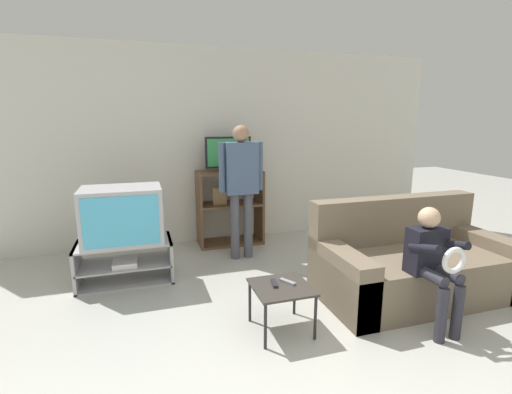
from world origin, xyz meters
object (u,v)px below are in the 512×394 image
(television_main, at_px, (122,215))
(television_flat, at_px, (228,155))
(remote_control_black, at_px, (274,283))
(media_shelf, at_px, (230,207))
(couch, at_px, (411,264))
(person_standing_adult, at_px, (241,179))
(remote_control_white, at_px, (288,282))
(snack_table, at_px, (281,291))
(tv_stand, at_px, (125,262))
(person_seated_child, at_px, (433,258))

(television_main, distance_m, television_flat, 1.67)
(television_flat, distance_m, remote_control_black, 2.35)
(media_shelf, bearing_deg, couch, -56.21)
(remote_control_black, xyz_separation_m, person_standing_adult, (0.16, 1.60, 0.58))
(remote_control_black, bearing_deg, television_flat, 97.37)
(television_flat, distance_m, remote_control_white, 2.35)
(snack_table, bearing_deg, couch, 9.28)
(tv_stand, bearing_deg, person_seated_child, -34.69)
(television_flat, relative_size, snack_table, 1.35)
(television_flat, height_order, couch, television_flat)
(television_main, xyz_separation_m, remote_control_white, (1.28, -1.31, -0.32))
(tv_stand, xyz_separation_m, remote_control_white, (1.29, -1.32, 0.18))
(snack_table, bearing_deg, tv_stand, 131.92)
(media_shelf, distance_m, remote_control_white, 2.18)
(remote_control_white, bearing_deg, person_standing_adult, 57.46)
(media_shelf, distance_m, person_standing_adult, 0.74)
(tv_stand, distance_m, television_main, 0.50)
(snack_table, xyz_separation_m, person_standing_adult, (0.12, 1.64, 0.64))
(media_shelf, bearing_deg, remote_control_white, -91.14)
(snack_table, bearing_deg, remote_control_white, 28.36)
(tv_stand, distance_m, media_shelf, 1.61)
(television_flat, relative_size, remote_control_white, 4.24)
(television_flat, relative_size, couch, 0.34)
(television_flat, relative_size, remote_control_black, 4.24)
(media_shelf, bearing_deg, snack_table, -92.87)
(person_standing_adult, bearing_deg, tv_stand, -168.00)
(tv_stand, xyz_separation_m, snack_table, (1.22, -1.36, 0.13))
(tv_stand, relative_size, remote_control_black, 6.63)
(remote_control_white, bearing_deg, television_flat, 58.31)
(couch, bearing_deg, remote_control_white, -171.76)
(person_standing_adult, bearing_deg, television_flat, 91.31)
(television_main, xyz_separation_m, person_seated_child, (2.38, -1.65, -0.13))
(tv_stand, height_order, television_flat, television_flat)
(snack_table, height_order, couch, couch)
(television_main, bearing_deg, person_seated_child, -34.63)
(tv_stand, xyz_separation_m, television_flat, (1.33, 0.88, 1.00))
(television_main, relative_size, person_standing_adult, 0.49)
(tv_stand, bearing_deg, snack_table, -48.08)
(television_flat, distance_m, person_standing_adult, 0.64)
(television_main, distance_m, person_standing_adult, 1.39)
(media_shelf, relative_size, person_seated_child, 1.01)
(couch, bearing_deg, remote_control_black, -172.61)
(remote_control_white, bearing_deg, snack_table, 177.67)
(remote_control_black, height_order, remote_control_white, same)
(television_main, relative_size, snack_table, 1.72)
(remote_control_white, distance_m, person_seated_child, 1.17)
(person_standing_adult, bearing_deg, media_shelf, 90.90)
(tv_stand, relative_size, television_flat, 1.56)
(media_shelf, relative_size, remote_control_white, 6.94)
(television_main, bearing_deg, media_shelf, 33.15)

